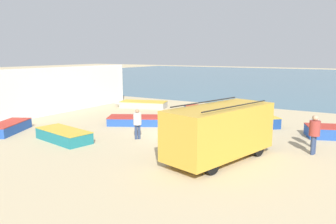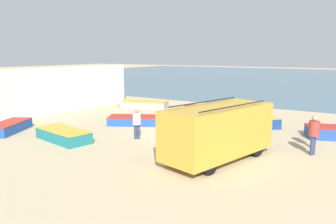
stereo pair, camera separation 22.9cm
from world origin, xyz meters
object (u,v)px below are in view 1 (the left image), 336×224
(fishing_rowboat_2, at_px, (7,128))
(fisherman_1, at_px, (137,121))
(fishing_rowboat_4, at_px, (198,111))
(fisherman_2, at_px, (314,128))
(fishing_rowboat_3, at_px, (142,104))
(fishing_rowboat_6, at_px, (62,135))
(fishing_rowboat_0, at_px, (247,123))
(fishing_rowboat_1, at_px, (139,120))
(fisherman_0, at_px, (315,131))
(parked_van, at_px, (220,131))

(fishing_rowboat_2, relative_size, fisherman_1, 2.27)
(fishing_rowboat_4, height_order, fisherman_2, fisherman_2)
(fishing_rowboat_3, bearing_deg, fishing_rowboat_2, 64.96)
(fishing_rowboat_6, bearing_deg, fishing_rowboat_0, -123.17)
(fishing_rowboat_1, bearing_deg, fishing_rowboat_0, -6.70)
(fishing_rowboat_0, bearing_deg, fishing_rowboat_3, -60.30)
(fishing_rowboat_0, xyz_separation_m, fishing_rowboat_6, (-7.53, -7.99, -0.03))
(fisherman_2, bearing_deg, fishing_rowboat_1, 160.43)
(fisherman_0, bearing_deg, fishing_rowboat_1, -172.05)
(fishing_rowboat_3, bearing_deg, fisherman_2, 141.09)
(parked_van, bearing_deg, fishing_rowboat_0, 22.65)
(fishing_rowboat_3, xyz_separation_m, fishing_rowboat_4, (5.45, -0.26, -0.02))
(fisherman_0, height_order, fisherman_1, fisherman_0)
(parked_van, distance_m, fisherman_2, 5.30)
(fishing_rowboat_4, xyz_separation_m, fishing_rowboat_6, (-2.79, -10.80, 0.05))
(fishing_rowboat_0, height_order, fishing_rowboat_4, fishing_rowboat_0)
(fishing_rowboat_2, bearing_deg, fishing_rowboat_1, 112.23)
(fishing_rowboat_1, xyz_separation_m, fishing_rowboat_3, (-3.78, 5.64, 0.02))
(fishing_rowboat_1, bearing_deg, fishing_rowboat_3, 95.36)
(parked_van, relative_size, fishing_rowboat_3, 1.21)
(fishing_rowboat_4, distance_m, fisherman_2, 10.30)
(fishing_rowboat_0, relative_size, fishing_rowboat_4, 1.06)
(parked_van, distance_m, fishing_rowboat_4, 11.02)
(parked_van, bearing_deg, fisherman_2, -22.52)
(fisherman_0, bearing_deg, fishing_rowboat_0, 153.33)
(fishing_rowboat_6, distance_m, fisherman_0, 12.61)
(fisherman_1, bearing_deg, fishing_rowboat_6, 79.25)
(parked_van, height_order, fishing_rowboat_4, parked_van)
(fishing_rowboat_4, xyz_separation_m, fisherman_0, (9.04, -6.51, 0.83))
(fishing_rowboat_2, height_order, fishing_rowboat_6, fishing_rowboat_6)
(fishing_rowboat_4, bearing_deg, fishing_rowboat_3, 39.29)
(parked_van, bearing_deg, fisherman_0, -34.58)
(fishing_rowboat_3, height_order, fisherman_1, fisherman_1)
(fishing_rowboat_2, bearing_deg, fisherman_0, 80.34)
(parked_van, height_order, fishing_rowboat_0, parked_van)
(fishing_rowboat_4, relative_size, fisherman_0, 2.00)
(fisherman_1, bearing_deg, fisherman_0, -123.22)
(fishing_rowboat_0, relative_size, fisherman_0, 2.12)
(parked_van, height_order, fishing_rowboat_1, parked_van)
(fishing_rowboat_6, xyz_separation_m, fisherman_1, (3.27, 2.32, 0.69))
(fishing_rowboat_2, xyz_separation_m, fisherman_1, (7.37, 2.82, 0.70))
(fishing_rowboat_4, distance_m, fisherman_1, 8.52)
(fishing_rowboat_0, height_order, fishing_rowboat_3, fishing_rowboat_0)
(fisherman_2, bearing_deg, fishing_rowboat_6, -174.79)
(fishing_rowboat_2, xyz_separation_m, fisherman_2, (15.74, 6.07, 0.67))
(fishing_rowboat_1, xyz_separation_m, fisherman_1, (2.15, -3.10, 0.73))
(fishing_rowboat_1, height_order, fisherman_2, fisherman_2)
(fisherman_1, distance_m, fisherman_2, 8.98)
(fishing_rowboat_6, relative_size, fisherman_0, 2.32)
(parked_van, distance_m, fishing_rowboat_6, 8.59)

